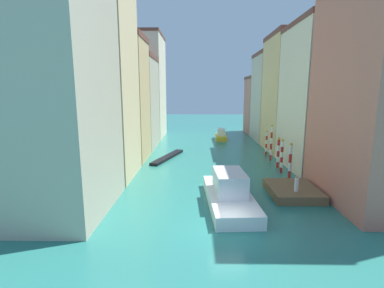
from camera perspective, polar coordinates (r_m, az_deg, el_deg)
ground_plane at (r=43.51m, az=3.77°, el=-1.91°), size 154.00×154.00×0.00m
building_left_0 at (r=23.75m, az=-26.11°, el=10.13°), size 7.55×9.96×19.18m
building_left_1 at (r=32.46m, az=-18.66°, el=12.64°), size 7.55×8.16×21.65m
building_left_2 at (r=40.21m, az=-14.56°, el=8.76°), size 7.55×7.52×16.66m
building_left_3 at (r=48.96m, az=-11.71°, el=8.25°), size 7.55×10.33×15.18m
building_left_4 at (r=59.99m, az=-9.44°, el=11.28°), size 7.55×11.60×20.61m
building_right_0 at (r=27.84m, az=34.06°, el=10.65°), size 7.55×11.37×20.47m
building_right_1 at (r=37.77m, az=24.55°, el=8.63°), size 7.55×10.74×17.40m
building_right_2 at (r=47.58m, az=19.54°, el=9.56°), size 7.55×10.29×18.08m
building_right_3 at (r=57.30m, az=16.28°, el=9.03°), size 7.55×9.94×16.57m
building_right_4 at (r=66.37m, az=14.10°, el=7.60°), size 7.55×8.30×12.69m
waterfront_dock at (r=27.87m, az=19.58°, el=-8.84°), size 4.24×5.36×0.76m
person_on_dock at (r=26.42m, az=20.29°, el=-7.56°), size 0.36×0.36×1.43m
mooring_pole_0 at (r=32.04m, az=19.13°, el=-3.19°), size 0.34×0.34×4.03m
mooring_pole_1 at (r=34.43m, az=17.61°, el=-2.20°), size 0.35×0.35×4.00m
mooring_pole_2 at (r=36.52m, az=16.95°, el=-1.57°), size 0.36×0.36×3.86m
mooring_pole_3 at (r=39.96m, az=15.65°, el=0.32°), size 0.30×0.30×4.98m
mooring_pole_4 at (r=43.22m, az=14.73°, el=0.28°), size 0.30×0.30×3.76m
vaporetto_white at (r=24.20m, az=7.50°, el=-9.73°), size 4.09×9.88×2.83m
gondola_black at (r=40.44m, az=-4.88°, el=-2.61°), size 3.89×9.21×0.37m
motorboat_0 at (r=56.20m, az=5.86°, el=1.71°), size 2.28×5.37×2.19m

